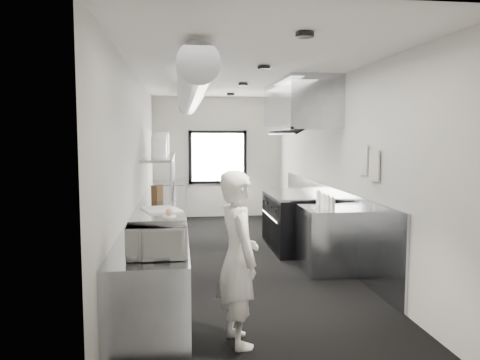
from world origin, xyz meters
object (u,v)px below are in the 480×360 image
object	(u,v)px
squeeze_bottle_b	(328,202)
squeeze_bottle_d	(322,200)
pass_shelf	(161,158)
deli_tub_b	(138,237)
prep_counter	(161,241)
deli_tub_a	(139,237)
microwave	(157,241)
squeeze_bottle_c	(324,201)
bottle_station	(326,240)
plate_stack_a	(159,149)
squeeze_bottle_e	(319,198)
plate_stack_c	(160,145)
range	(294,221)
plate_stack_b	(159,147)
exhaust_hood	(299,106)
small_plate	(169,216)
squeeze_bottle_a	(333,205)
knife_block	(157,193)
cutting_board	(161,209)
far_work_table	(168,203)
plate_stack_d	(162,143)

from	to	relation	value
squeeze_bottle_b	squeeze_bottle_d	bearing A→B (deg)	90.59
pass_shelf	deli_tub_b	bearing A→B (deg)	-91.44
prep_counter	deli_tub_a	distance (m)	2.11
microwave	squeeze_bottle_c	distance (m)	3.24
bottle_station	plate_stack_a	distance (m)	2.81
squeeze_bottle_c	squeeze_bottle_e	world-z (taller)	squeeze_bottle_e
microwave	plate_stack_c	size ratio (longest dim) A/B	1.28
range	plate_stack_b	distance (m)	2.57
range	squeeze_bottle_c	size ratio (longest dim) A/B	8.39
bottle_station	exhaust_hood	bearing A→B (deg)	92.18
small_plate	squeeze_bottle_e	bearing A→B (deg)	19.39
exhaust_hood	pass_shelf	world-z (taller)	exhaust_hood
small_plate	squeeze_bottle_a	xyz separation A→B (m)	(2.14, 0.10, 0.09)
pass_shelf	range	world-z (taller)	pass_shelf
range	microwave	xyz separation A→B (m)	(-2.11, -3.82, 0.57)
squeeze_bottle_a	squeeze_bottle_b	distance (m)	0.23
range	squeeze_bottle_c	world-z (taller)	squeeze_bottle_c
pass_shelf	range	bearing A→B (deg)	-7.67
squeeze_bottle_e	knife_block	bearing A→B (deg)	162.81
cutting_board	plate_stack_c	xyz separation A→B (m)	(-0.08, 1.73, 0.84)
knife_block	squeeze_bottle_a	bearing A→B (deg)	-8.19
deli_tub_b	squeeze_bottle_e	xyz separation A→B (m)	(2.41, 2.13, 0.05)
deli_tub_a	plate_stack_b	xyz separation A→B (m)	(0.07, 3.17, 0.78)
bottle_station	squeeze_bottle_e	bearing A→B (deg)	94.18
exhaust_hood	deli_tub_b	distance (m)	4.26
exhaust_hood	deli_tub_a	distance (m)	4.26
pass_shelf	microwave	size ratio (longest dim) A/B	6.53
squeeze_bottle_e	cutting_board	bearing A→B (deg)	-174.43
microwave	squeeze_bottle_a	distance (m)	3.02
far_work_table	cutting_board	bearing A→B (deg)	-89.75
small_plate	plate_stack_b	xyz separation A→B (m)	(-0.19, 1.77, 0.82)
range	plate_stack_b	size ratio (longest dim) A/B	5.00
bottle_station	squeeze_bottle_b	xyz separation A→B (m)	(-0.01, -0.11, 0.54)
squeeze_bottle_a	squeeze_bottle_c	size ratio (longest dim) A/B	0.99
deli_tub_a	knife_block	bearing A→B (deg)	89.30
microwave	plate_stack_d	bearing A→B (deg)	89.61
deli_tub_a	cutting_board	size ratio (longest dim) A/B	0.25
plate_stack_c	squeeze_bottle_e	size ratio (longest dim) A/B	1.79
pass_shelf	plate_stack_b	bearing A→B (deg)	-91.53
deli_tub_a	squeeze_bottle_d	distance (m)	3.11
bottle_station	microwave	world-z (taller)	microwave
far_work_table	squeeze_bottle_e	distance (m)	4.29
knife_block	small_plate	bearing A→B (deg)	-59.47
squeeze_bottle_b	squeeze_bottle_d	xyz separation A→B (m)	(-0.00, 0.25, -0.01)
plate_stack_d	squeeze_bottle_a	distance (m)	3.62
bottle_station	squeeze_bottle_d	bearing A→B (deg)	96.76
microwave	small_plate	size ratio (longest dim) A/B	2.65
far_work_table	plate_stack_a	world-z (taller)	plate_stack_a
range	cutting_board	world-z (taller)	range
knife_block	bottle_station	bearing A→B (deg)	-1.36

